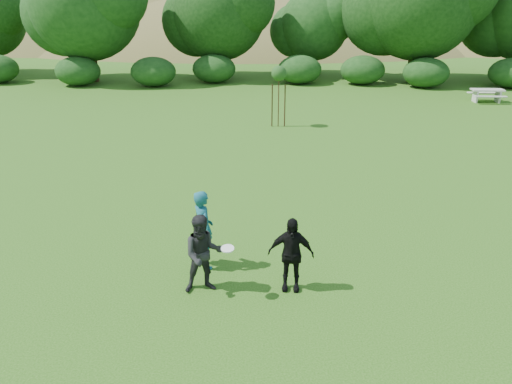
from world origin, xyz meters
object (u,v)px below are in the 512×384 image
player_grey (203,254)px  sapling (279,75)px  player_black (291,254)px  picnic_table (487,93)px  player_teal (203,229)px

player_grey → sapling: size_ratio=0.61×
player_black → picnic_table: 23.70m
player_grey → player_black: player_grey is taller
player_teal → player_black: (1.96, -0.86, -0.11)m
player_black → picnic_table: bearing=63.1°
player_black → picnic_table: (11.75, 20.59, -0.31)m
player_teal → player_black: 2.14m
player_grey → picnic_table: (13.56, 20.74, -0.34)m
player_grey → sapling: sapling is taller
player_teal → player_grey: bearing=158.5°
player_grey → player_black: 1.82m
sapling → player_teal: bearing=-96.8°
sapling → picnic_table: size_ratio=1.58×
player_black → player_grey: bearing=-172.3°
player_teal → sapling: 13.48m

